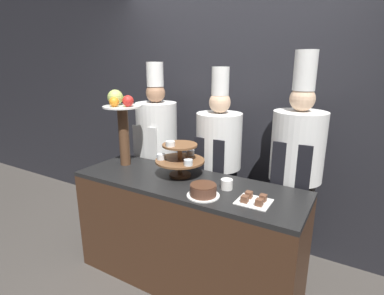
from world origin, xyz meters
TOP-DOWN VIEW (x-y plane):
  - wall_back at (0.00, 1.22)m, footprint 10.00×0.06m
  - buffet_counter at (0.00, 0.30)m, footprint 1.84×0.61m
  - tiered_stand at (-0.10, 0.38)m, footprint 0.40×0.40m
  - fruit_pedestal at (-0.70, 0.38)m, footprint 0.33×0.33m
  - cake_round at (0.25, 0.14)m, footprint 0.23×0.23m
  - cup_white at (0.34, 0.33)m, footprint 0.09×0.09m
  - cake_square_tray at (0.58, 0.22)m, footprint 0.22×0.20m
  - chef_left at (-0.67, 0.84)m, footprint 0.41×0.41m
  - chef_center_left at (0.03, 0.84)m, footprint 0.41×0.41m
  - chef_center_right at (0.71, 0.84)m, footprint 0.41×0.41m

SIDE VIEW (x-z plane):
  - buffet_counter at x=0.00m, z-range 0.00..0.90m
  - cake_square_tray at x=0.58m, z-range 0.89..0.94m
  - chef_center_left at x=0.03m, z-range 0.05..1.81m
  - cup_white at x=0.34m, z-range 0.90..0.97m
  - cake_round at x=0.25m, z-range 0.89..0.98m
  - chef_left at x=-0.67m, z-range 0.07..1.86m
  - chef_center_right at x=0.71m, z-range 0.05..1.92m
  - tiered_stand at x=-0.10m, z-range 0.90..1.21m
  - fruit_pedestal at x=-0.70m, z-range 1.00..1.67m
  - wall_back at x=0.00m, z-range 0.00..2.80m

